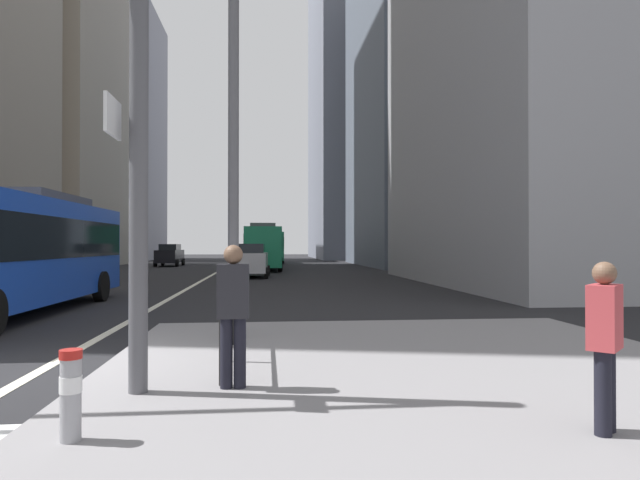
{
  "coord_description": "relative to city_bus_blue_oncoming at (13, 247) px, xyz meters",
  "views": [
    {
      "loc": [
        3.35,
        -8.44,
        1.89
      ],
      "look_at": [
        7.89,
        38.04,
        2.29
      ],
      "focal_mm": 30.89,
      "sensor_mm": 36.0,
      "label": 1
    }
  ],
  "objects": [
    {
      "name": "office_tower_right_far",
      "position": [
        20.38,
        61.28,
        19.92
      ],
      "size": [
        13.85,
        23.94,
        43.52
      ],
      "primitive_type": "cube",
      "color": "slate",
      "rests_on": "ground"
    },
    {
      "name": "city_bus_red_distant",
      "position": [
        6.98,
        42.38,
        0.0
      ],
      "size": [
        2.94,
        11.75,
        3.4
      ],
      "color": "#198456",
      "rests_on": "ground"
    },
    {
      "name": "street_lamp_post",
      "position": [
        6.12,
        -5.02,
        3.45
      ],
      "size": [
        5.5,
        0.32,
        8.0
      ],
      "color": "#56565B",
      "rests_on": "median_island"
    },
    {
      "name": "lane_centre_line",
      "position": [
        3.38,
        23.07,
        -1.83
      ],
      "size": [
        0.2,
        80.0,
        0.01
      ],
      "primitive_type": "cube",
      "color": "beige",
      "rests_on": "ground"
    },
    {
      "name": "city_bus_blue_oncoming",
      "position": [
        0.0,
        0.0,
        0.0
      ],
      "size": [
        2.8,
        11.34,
        3.4
      ],
      "color": "blue",
      "rests_on": "ground"
    },
    {
      "name": "bollard_left",
      "position": [
        5.01,
        -10.3,
        -1.24
      ],
      "size": [
        0.2,
        0.2,
        0.81
      ],
      "color": "#99999E",
      "rests_on": "median_island"
    },
    {
      "name": "car_oncoming_mid",
      "position": [
        -1.76,
        34.18,
        -0.85
      ],
      "size": [
        2.13,
        4.48,
        1.94
      ],
      "color": "black",
      "rests_on": "ground"
    },
    {
      "name": "office_tower_left_far",
      "position": [
        -12.62,
        55.64,
        13.87
      ],
      "size": [
        10.86,
        16.4,
        31.42
      ],
      "primitive_type": "cube",
      "color": "gray",
      "rests_on": "ground"
    },
    {
      "name": "car_receding_near",
      "position": [
        5.87,
        16.51,
        -0.85
      ],
      "size": [
        2.16,
        4.18,
        1.94
      ],
      "color": "silver",
      "rests_on": "ground"
    },
    {
      "name": "pedestrian_waiting",
      "position": [
        9.84,
        -10.57,
        -0.82
      ],
      "size": [
        0.44,
        0.44,
        1.58
      ],
      "color": "black",
      "rests_on": "median_island"
    },
    {
      "name": "office_tower_right_mid",
      "position": [
        20.38,
        34.26,
        14.63
      ],
      "size": [
        10.02,
        19.96,
        32.94
      ],
      "primitive_type": "cube",
      "color": "slate",
      "rests_on": "ground"
    },
    {
      "name": "ground_plane",
      "position": [
        3.38,
        13.07,
        -1.84
      ],
      "size": [
        160.0,
        160.0,
        0.0
      ],
      "primitive_type": "plane",
      "color": "black"
    },
    {
      "name": "pedestrian_railing",
      "position": [
        6.18,
        -6.41,
        -0.96
      ],
      "size": [
        0.06,
        4.22,
        0.98
      ],
      "color": "black",
      "rests_on": "median_island"
    },
    {
      "name": "city_bus_red_receding",
      "position": [
        6.45,
        26.36,
        -0.0
      ],
      "size": [
        2.77,
        11.14,
        3.4
      ],
      "color": "#198456",
      "rests_on": "ground"
    },
    {
      "name": "pedestrian_walking",
      "position": [
        6.33,
        -8.63,
        -0.72
      ],
      "size": [
        0.38,
        0.24,
        1.73
      ],
      "color": "black",
      "rests_on": "median_island"
    },
    {
      "name": "median_island",
      "position": [
        8.88,
        -7.93,
        -1.76
      ],
      "size": [
        9.0,
        10.0,
        0.15
      ],
      "primitive_type": "cube",
      "color": "gray",
      "rests_on": "ground"
    }
  ]
}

